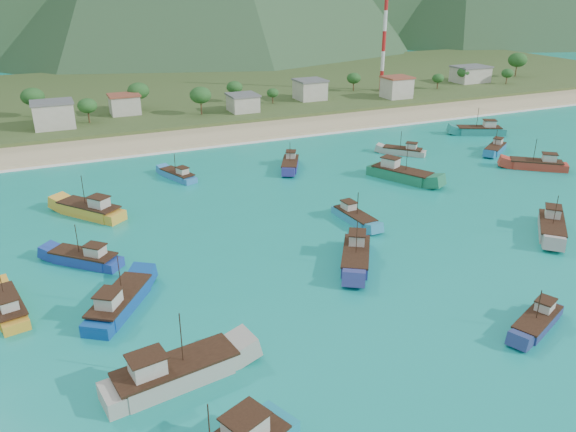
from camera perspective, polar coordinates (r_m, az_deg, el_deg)
name	(u,v)px	position (r m, az deg, el deg)	size (l,w,h in m)	color
ground	(333,292)	(70.67, 4.59, -7.69)	(600.00, 600.00, 0.00)	#0C7E87
beach	(179,139)	(140.07, -11.05, 7.64)	(400.00, 18.00, 1.20)	beige
land	(134,96)	(198.62, -15.35, 11.70)	(400.00, 110.00, 2.40)	#385123
surf_line	(189,149)	(131.15, -10.05, 6.67)	(400.00, 2.50, 0.08)	white
village	(174,101)	(162.51, -11.51, 11.35)	(217.96, 24.87, 7.08)	beige
vegetation	(136,101)	(161.16, -15.17, 11.20)	(280.10, 26.38, 9.21)	#235623
radio_tower	(385,31)	(193.54, 9.79, 18.03)	(1.20, 1.20, 37.77)	red
boat_0	(174,374)	(56.85, -11.51, -15.45)	(13.77, 5.96, 7.87)	#AAA599
boat_2	(356,257)	(77.55, 6.91, -4.13)	(9.21, 11.67, 6.89)	navy
boat_3	(537,322)	(69.57, 24.00, -9.82)	(9.41, 6.03, 5.37)	navy
boat_4	(90,211)	(97.48, -19.44, 0.52)	(10.48, 11.89, 7.27)	gold
boat_6	(290,165)	(116.00, 0.23, 5.24)	(7.40, 10.30, 5.96)	navy
boat_7	(354,218)	(90.62, 6.75, -0.16)	(3.48, 9.64, 5.59)	teal
boat_9	(403,152)	(127.92, 11.63, 6.43)	(8.48, 8.77, 5.57)	#A6A195
boat_10	(178,176)	(111.58, -11.12, 4.02)	(5.78, 9.47, 5.38)	#2E79BC
boat_14	(119,303)	(69.38, -16.76, -8.49)	(9.61, 11.76, 7.01)	#0E4496
boat_18	(495,149)	(135.39, 20.31, 6.38)	(9.51, 7.55, 5.62)	#1C69A0
boat_20	(480,131)	(150.02, 18.89, 8.19)	(12.33, 8.44, 7.08)	#1D7972
boat_21	(85,259)	(81.52, -19.93, -4.13)	(9.67, 9.37, 6.14)	#1D3C9C
boat_22	(401,175)	(111.06, 11.38, 4.15)	(9.27, 13.44, 7.73)	#1C734E
boat_23	(551,228)	(94.77, 25.19, -1.09)	(10.64, 10.63, 6.86)	#A79D98
boat_24	(8,308)	(73.64, -26.60, -8.34)	(4.94, 10.47, 5.96)	gold
boat_25	(537,165)	(126.07, 23.97, 4.75)	(10.90, 9.68, 6.68)	#B33324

